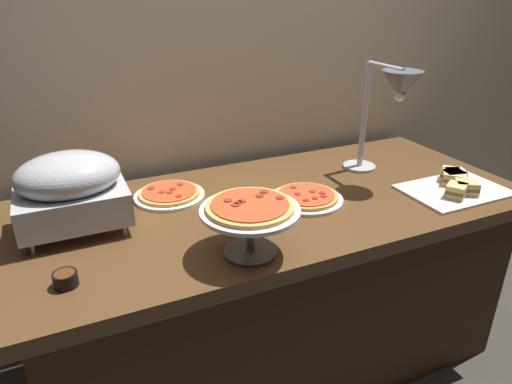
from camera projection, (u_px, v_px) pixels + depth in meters
ground_plane at (273, 356)px, 2.01m from camera, size 8.00×8.00×0.00m
back_wall at (225, 60)px, 1.92m from camera, size 4.40×0.04×2.40m
buffet_table at (275, 284)px, 1.85m from camera, size 1.90×0.84×0.76m
chafing_dish at (70, 188)px, 1.44m from camera, size 0.33×0.27×0.26m
heat_lamp at (393, 95)px, 1.72m from camera, size 0.15×0.34×0.46m
pizza_plate_front at (306, 198)px, 1.69m from camera, size 0.27×0.27×0.03m
pizza_plate_center at (169, 194)px, 1.71m from camera, size 0.26×0.26×0.03m
pizza_plate_raised_stand at (250, 213)px, 1.31m from camera, size 0.29×0.29×0.17m
sandwich_platter at (455, 185)px, 1.77m from camera, size 0.39×0.27×0.06m
sauce_cup_near at (65, 279)px, 1.20m from camera, size 0.06×0.06×0.04m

